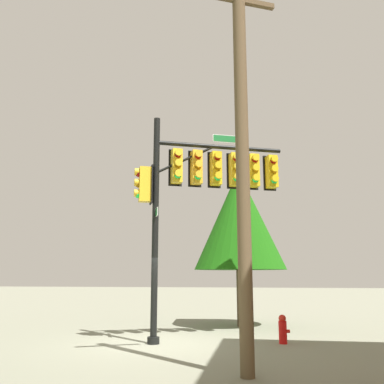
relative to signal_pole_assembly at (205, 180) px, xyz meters
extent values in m
plane|color=gray|center=(-1.48, -0.58, -5.02)|extent=(120.00, 120.00, 0.00)
cylinder|color=black|center=(-1.48, -0.58, -1.53)|extent=(0.20, 0.20, 6.98)
cylinder|color=black|center=(-1.48, -0.58, -4.92)|extent=(0.36, 0.36, 0.20)
cylinder|color=black|center=(0.49, 0.23, 1.15)|extent=(4.00, 1.75, 0.14)
cylinder|color=black|center=(-0.59, -0.22, 0.65)|extent=(1.84, 0.82, 1.07)
cube|color=yellow|center=(-0.87, -0.33, 0.40)|extent=(0.44, 0.46, 1.10)
cube|color=black|center=(-0.96, -0.15, 0.40)|extent=(0.42, 0.22, 1.22)
sphere|color=maroon|center=(-0.79, -0.51, 0.74)|extent=(0.22, 0.22, 0.22)
cylinder|color=yellow|center=(-0.77, -0.57, 0.79)|extent=(0.27, 0.22, 0.23)
sphere|color=#855607|center=(-0.79, -0.51, 0.40)|extent=(0.22, 0.22, 0.22)
cylinder|color=yellow|center=(-0.77, -0.57, 0.45)|extent=(0.27, 0.22, 0.23)
sphere|color=#20FF59|center=(-0.79, -0.51, 0.06)|extent=(0.22, 0.22, 0.22)
cylinder|color=yellow|center=(-0.77, -0.57, 0.11)|extent=(0.27, 0.22, 0.23)
cube|color=yellow|center=(-0.27, -0.08, 0.40)|extent=(0.44, 0.46, 1.10)
cube|color=black|center=(-0.35, 0.10, 0.40)|extent=(0.42, 0.22, 1.22)
sphere|color=maroon|center=(-0.18, -0.26, 0.74)|extent=(0.22, 0.22, 0.22)
cylinder|color=yellow|center=(-0.16, -0.32, 0.79)|extent=(0.27, 0.22, 0.23)
sphere|color=#855607|center=(-0.18, -0.26, 0.40)|extent=(0.22, 0.22, 0.22)
cylinder|color=yellow|center=(-0.16, -0.32, 0.45)|extent=(0.27, 0.22, 0.23)
sphere|color=#20FF59|center=(-0.18, -0.26, 0.06)|extent=(0.22, 0.22, 0.22)
cylinder|color=yellow|center=(-0.16, -0.32, 0.11)|extent=(0.27, 0.22, 0.23)
cube|color=yellow|center=(0.34, 0.17, 0.40)|extent=(0.44, 0.46, 1.10)
cube|color=black|center=(0.26, 0.35, 0.40)|extent=(0.42, 0.21, 1.22)
sphere|color=maroon|center=(0.42, -0.02, 0.74)|extent=(0.22, 0.22, 0.22)
cylinder|color=yellow|center=(0.44, -0.07, 0.79)|extent=(0.27, 0.22, 0.23)
sphere|color=#855607|center=(0.42, -0.02, 0.40)|extent=(0.22, 0.22, 0.22)
cylinder|color=yellow|center=(0.44, -0.07, 0.45)|extent=(0.27, 0.22, 0.23)
sphere|color=#20FF59|center=(0.42, -0.02, 0.06)|extent=(0.22, 0.22, 0.22)
cylinder|color=yellow|center=(0.44, -0.07, 0.11)|extent=(0.27, 0.22, 0.23)
cube|color=yellow|center=(0.95, 0.42, 0.40)|extent=(0.43, 0.45, 1.10)
cube|color=black|center=(0.88, 0.60, 0.40)|extent=(0.43, 0.19, 1.22)
sphere|color=maroon|center=(1.02, 0.23, 0.74)|extent=(0.22, 0.22, 0.22)
cylinder|color=yellow|center=(1.04, 0.17, 0.79)|extent=(0.27, 0.21, 0.23)
sphere|color=#855607|center=(1.02, 0.23, 0.40)|extent=(0.22, 0.22, 0.22)
cylinder|color=yellow|center=(1.04, 0.17, 0.45)|extent=(0.27, 0.21, 0.23)
sphere|color=#20FF59|center=(1.02, 0.23, 0.06)|extent=(0.22, 0.22, 0.22)
cylinder|color=yellow|center=(1.04, 0.17, 0.11)|extent=(0.27, 0.21, 0.23)
cube|color=yellow|center=(1.56, 0.66, 0.40)|extent=(0.42, 0.45, 1.10)
cube|color=black|center=(1.49, 0.85, 0.40)|extent=(0.43, 0.19, 1.22)
sphere|color=maroon|center=(1.62, 0.48, 0.74)|extent=(0.22, 0.22, 0.22)
cylinder|color=yellow|center=(1.64, 0.42, 0.79)|extent=(0.27, 0.21, 0.23)
sphere|color=#855607|center=(1.62, 0.48, 0.40)|extent=(0.22, 0.22, 0.22)
cylinder|color=yellow|center=(1.64, 0.42, 0.45)|extent=(0.27, 0.21, 0.23)
sphere|color=#20FF59|center=(1.62, 0.48, 0.06)|extent=(0.22, 0.22, 0.22)
cylinder|color=yellow|center=(1.64, 0.42, 0.11)|extent=(0.27, 0.21, 0.23)
cube|color=yellow|center=(2.16, 0.91, 0.40)|extent=(0.43, 0.45, 1.10)
cube|color=black|center=(2.09, 1.10, 0.40)|extent=(0.43, 0.19, 1.22)
sphere|color=maroon|center=(2.23, 0.73, 0.74)|extent=(0.22, 0.22, 0.22)
cylinder|color=yellow|center=(2.26, 0.67, 0.79)|extent=(0.27, 0.21, 0.23)
sphere|color=#855607|center=(2.23, 0.73, 0.40)|extent=(0.22, 0.22, 0.22)
cylinder|color=yellow|center=(2.26, 0.67, 0.45)|extent=(0.27, 0.21, 0.23)
sphere|color=#20FF59|center=(2.23, 0.73, 0.06)|extent=(0.22, 0.22, 0.22)
cylinder|color=yellow|center=(2.26, 0.67, 0.11)|extent=(0.27, 0.21, 0.23)
cube|color=yellow|center=(-1.81, -0.71, -0.25)|extent=(0.45, 0.43, 1.10)
cube|color=black|center=(-1.62, -0.64, -0.25)|extent=(0.20, 0.42, 1.22)
sphere|color=maroon|center=(-1.99, -0.79, 0.09)|extent=(0.22, 0.22, 0.22)
cylinder|color=yellow|center=(-2.05, -0.81, 0.14)|extent=(0.22, 0.27, 0.23)
sphere|color=#855607|center=(-1.99, -0.79, -0.25)|extent=(0.22, 0.22, 0.22)
cylinder|color=yellow|center=(-2.05, -0.81, -0.20)|extent=(0.22, 0.27, 0.23)
sphere|color=#20FF59|center=(-1.99, -0.79, -0.59)|extent=(0.22, 0.22, 0.22)
cylinder|color=yellow|center=(-2.05, -0.81, -0.54)|extent=(0.22, 0.27, 0.23)
cube|color=white|center=(0.69, 0.31, 1.45)|extent=(0.88, 0.37, 0.26)
cube|color=#1F7437|center=(0.69, 0.31, 1.45)|extent=(0.84, 0.37, 0.22)
cube|color=white|center=(-1.48, -0.58, -1.15)|extent=(0.37, 0.88, 0.26)
cube|color=#207A35|center=(-1.48, -0.58, -1.15)|extent=(0.37, 0.84, 0.22)
cylinder|color=brown|center=(1.39, -4.33, -0.57)|extent=(0.29, 0.29, 8.90)
cube|color=brown|center=(1.39, -4.33, 3.28)|extent=(1.67, 0.89, 0.12)
cylinder|color=red|center=(2.28, 0.06, -4.69)|extent=(0.24, 0.24, 0.65)
sphere|color=red|center=(2.28, 0.06, -4.30)|extent=(0.22, 0.22, 0.22)
cylinder|color=red|center=(2.43, 0.06, -4.66)|extent=(0.12, 0.10, 0.10)
cylinder|color=brown|center=(0.87, 4.21, -3.92)|extent=(0.33, 0.33, 2.20)
cone|color=#195B0E|center=(0.87, 4.21, -0.75)|extent=(3.72, 3.72, 4.14)
camera|label=1|loc=(1.72, -13.16, -3.05)|focal=39.31mm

